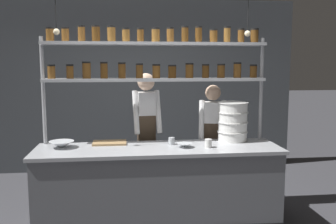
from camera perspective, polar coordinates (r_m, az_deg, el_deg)
name	(u,v)px	position (r m, az deg, el deg)	size (l,w,h in m)	color
ground_plane	(159,223)	(4.63, -1.41, -16.55)	(40.00, 40.00, 0.00)	#3D3D42
back_wall	(146,86)	(6.59, -3.36, 4.01)	(5.22, 0.12, 2.97)	#4C5156
prep_counter	(159,186)	(4.46, -1.43, -11.16)	(2.82, 0.76, 0.92)	slate
spice_shelf_unit	(156,63)	(4.55, -1.88, 7.40)	(2.71, 0.28, 2.33)	#ADAFB5
chef_left	(146,129)	(4.90, -3.30, -2.66)	(0.39, 0.32, 1.75)	black
chef_center	(212,137)	(5.00, 6.77, -3.76)	(0.40, 0.33, 1.60)	black
container_stack	(233,121)	(4.72, 9.82, -1.43)	(0.38, 0.38, 0.48)	white
cutting_board	(110,143)	(4.57, -8.89, -4.65)	(0.40, 0.26, 0.02)	#A88456
prep_bowl_near_left	(62,145)	(4.46, -15.91, -4.80)	(0.28, 0.28, 0.08)	silver
prep_bowl_center_front	(184,145)	(4.32, 2.52, -5.09)	(0.18, 0.18, 0.05)	silver
serving_cup_front	(172,141)	(4.47, 0.54, -4.44)	(0.07, 0.07, 0.08)	#B2B7BC
serving_cup_by_board	(208,143)	(4.33, 6.16, -4.77)	(0.08, 0.08, 0.10)	silver
pendant_light_row	(155,29)	(4.24, -2.03, 12.52)	(2.19, 0.07, 0.74)	black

